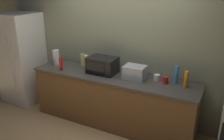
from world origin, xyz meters
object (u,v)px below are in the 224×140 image
(bottle_dish_soap, at_px, (186,79))
(mug_white, at_px, (157,78))
(bottle_hot_sauce, at_px, (61,64))
(paper_towel_roll, at_px, (56,57))
(bottle_hand_soap, at_px, (86,62))
(refrigerator, at_px, (22,58))
(bottle_vinegar, at_px, (82,59))
(mug_red, at_px, (165,80))
(bottle_spray_cleaner, at_px, (176,75))
(microwave, at_px, (102,65))
(toaster_oven, at_px, (135,72))

(bottle_dish_soap, distance_m, mug_white, 0.46)
(bottle_hot_sauce, xyz_separation_m, mug_white, (1.62, 0.32, -0.06))
(mug_white, bearing_deg, paper_towel_roll, -177.11)
(bottle_hand_soap, bearing_deg, bottle_hot_sauce, -146.40)
(refrigerator, distance_m, bottle_vinegar, 1.34)
(bottle_dish_soap, xyz_separation_m, bottle_hot_sauce, (-2.07, -0.26, -0.01))
(mug_red, bearing_deg, bottle_vinegar, 175.57)
(refrigerator, height_order, bottle_spray_cleaner, refrigerator)
(bottle_hot_sauce, height_order, mug_white, bottle_hot_sauce)
(microwave, distance_m, bottle_dish_soap, 1.37)
(bottle_spray_cleaner, bearing_deg, paper_towel_roll, -177.04)
(paper_towel_roll, xyz_separation_m, bottle_hand_soap, (0.66, 0.02, -0.01))
(bottle_dish_soap, height_order, mug_white, bottle_dish_soap)
(toaster_oven, bearing_deg, mug_red, 5.01)
(refrigerator, bearing_deg, bottle_hand_soap, 2.73)
(toaster_oven, distance_m, paper_towel_roll, 1.57)
(mug_red, bearing_deg, bottle_spray_cleaner, 23.12)
(toaster_oven, bearing_deg, bottle_vinegar, 171.45)
(bottle_vinegar, distance_m, bottle_spray_cleaner, 1.74)
(bottle_hot_sauce, bearing_deg, paper_towel_roll, 142.22)
(refrigerator, distance_m, mug_red, 2.91)
(refrigerator, distance_m, paper_towel_roll, 0.86)
(bottle_vinegar, bearing_deg, paper_towel_roll, -159.21)
(toaster_oven, xyz_separation_m, bottle_hand_soap, (-0.92, 0.01, 0.02))
(mug_red, bearing_deg, mug_white, 163.76)
(microwave, height_order, paper_towel_roll, same)
(refrigerator, height_order, bottle_hot_sauce, refrigerator)
(refrigerator, relative_size, microwave, 3.75)
(bottle_dish_soap, bearing_deg, bottle_spray_cleaner, 153.45)
(bottle_dish_soap, relative_size, mug_red, 2.45)
(bottle_hand_soap, bearing_deg, bottle_vinegar, 140.99)
(mug_red, bearing_deg, refrigerator, -177.97)
(toaster_oven, relative_size, bottle_vinegar, 1.58)
(bottle_vinegar, bearing_deg, mug_red, -4.43)
(paper_towel_roll, bearing_deg, toaster_oven, 0.36)
(paper_towel_roll, relative_size, mug_red, 2.63)
(microwave, relative_size, bottle_hot_sauce, 2.14)
(refrigerator, bearing_deg, bottle_spray_cleaner, 3.08)
(refrigerator, xyz_separation_m, microwave, (1.84, 0.05, 0.13))
(bottle_spray_cleaner, bearing_deg, mug_red, -156.88)
(bottle_hot_sauce, xyz_separation_m, mug_red, (1.77, 0.28, -0.06))
(paper_towel_roll, height_order, bottle_spray_cleaner, bottle_spray_cleaner)
(bottle_vinegar, bearing_deg, bottle_hot_sauce, -113.90)
(bottle_dish_soap, relative_size, bottle_hand_soap, 0.97)
(bottle_hand_soap, bearing_deg, bottle_spray_cleaner, 3.42)
(microwave, bearing_deg, bottle_hand_soap, 175.94)
(refrigerator, relative_size, mug_red, 17.56)
(microwave, xyz_separation_m, mug_red, (1.07, 0.05, -0.08))
(toaster_oven, height_order, bottle_spray_cleaner, bottle_spray_cleaner)
(paper_towel_roll, xyz_separation_m, mug_white, (1.91, 0.10, -0.09))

